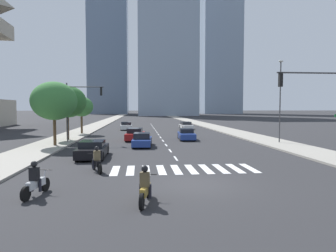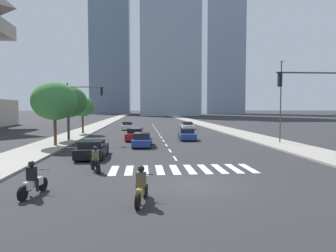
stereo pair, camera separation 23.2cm
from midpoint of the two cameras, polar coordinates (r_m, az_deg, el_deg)
name	(u,v)px [view 1 (the left image)]	position (r m, az deg, el deg)	size (l,w,h in m)	color
ground_plane	(194,184)	(15.00, 4.50, -10.75)	(800.00, 800.00, 0.00)	#28282B
sidewalk_east	(233,132)	(46.58, 11.95, -1.10)	(4.00, 260.00, 0.15)	gray
sidewalk_west	(78,133)	(45.34, -16.60, -1.28)	(4.00, 260.00, 0.15)	gray
crosswalk_near	(184,169)	(18.45, 2.58, -8.04)	(8.55, 2.87, 0.01)	silver
lane_divider_center	(157,132)	(46.13, -2.24, -1.16)	(0.14, 50.00, 0.01)	silver
motorcycle_lead	(145,188)	(12.00, -4.82, -11.49)	(0.74, 2.11, 1.49)	black
motorcycle_trailing	(97,162)	(18.12, -13.50, -6.48)	(1.01, 2.00, 1.49)	black
motorcycle_third	(36,182)	(14.05, -23.85, -9.56)	(0.78, 2.07, 1.49)	black
sedan_blue_0	(186,135)	(35.40, 3.25, -1.59)	(1.96, 4.58, 1.27)	navy
sedan_white_1	(126,126)	(51.74, -7.92, -0.02)	(2.08, 4.60, 1.31)	silver
sedan_blue_2	(142,140)	(29.27, -5.05, -2.63)	(1.99, 4.57, 1.30)	navy
sedan_red_3	(135,135)	(34.83, -6.32, -1.61)	(2.27, 4.92, 1.38)	maroon
sedan_white_4	(186,126)	(53.37, 3.25, 0.07)	(2.03, 4.81, 1.24)	silver
sedan_black_5	(93,149)	(23.37, -14.10, -4.26)	(1.95, 4.72, 1.26)	black
traffic_signal_near	(317,97)	(22.15, 25.71, 4.87)	(4.59, 0.28, 6.17)	#333335
traffic_signal_far	(80,102)	(33.56, -16.20, 4.33)	(4.09, 0.28, 6.11)	#333335
street_lamp_east	(280,96)	(33.19, 19.96, 5.36)	(0.50, 0.24, 8.31)	#3F3F42
street_tree_nearest	(54,101)	(30.63, -20.64, 4.38)	(4.23, 4.23, 5.96)	#4C3823
street_tree_second	(67,102)	(35.77, -18.41, 4.30)	(4.14, 4.14, 5.96)	#4C3823
street_tree_third	(81,107)	(43.88, -15.96, 3.47)	(3.20, 3.20, 5.04)	#4C3823
office_tower_left_skyline	(108,18)	(201.25, -11.09, 19.09)	(23.16, 24.08, 117.68)	slate
office_tower_center_skyline	(167,36)	(153.77, -0.31, 16.33)	(27.67, 24.44, 77.24)	#8C9EB2
office_tower_right_skyline	(219,9)	(207.48, 9.46, 20.69)	(23.21, 26.83, 132.03)	#8C9EB2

